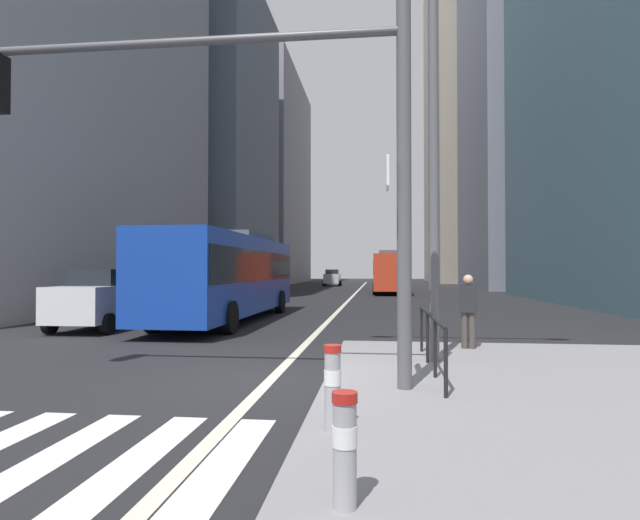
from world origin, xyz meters
TOP-DOWN VIEW (x-y plane):
  - ground_plane at (0.00, 20.00)m, footprint 160.00×160.00m
  - median_island at (5.50, -1.00)m, footprint 9.00×10.00m
  - crosswalk_stripes at (-1.00, -4.00)m, footprint 6.75×3.20m
  - lane_centre_line at (0.00, 30.00)m, footprint 0.20×80.00m
  - office_tower_left_mid at (-16.00, 39.65)m, footprint 13.14×17.63m
  - office_tower_left_far at (-16.00, 64.80)m, footprint 12.82×25.10m
  - office_tower_right_mid at (17.00, 46.15)m, footprint 11.10×17.37m
  - office_tower_right_far at (17.00, 72.56)m, footprint 13.97×23.92m
  - city_bus_blue_oncoming at (-3.73, 9.88)m, footprint 2.78×11.76m
  - sedan_white_oncoming at (-7.04, 7.00)m, footprint 2.11×4.33m
  - city_bus_red_receding at (2.83, 33.79)m, footprint 2.83×11.53m
  - car_oncoming_mid at (-3.58, 51.53)m, footprint 2.11×4.33m
  - car_receding_near at (3.21, 47.84)m, footprint 2.17×4.29m
  - car_receding_far at (3.47, 51.72)m, footprint 2.15×4.12m
  - car_oncoming_far at (-6.59, 28.52)m, footprint 2.15×4.18m
  - traffic_signal_gantry at (-0.12, -1.08)m, footprint 7.01×0.65m
  - street_lamp_post at (2.95, 1.39)m, footprint 5.50×0.32m
  - bollard_front at (1.62, -5.00)m, footprint 0.20×0.20m
  - bollard_left at (1.37, -3.17)m, footprint 0.20×0.20m
  - pedestrian_railing at (2.80, 0.46)m, footprint 0.06×4.10m
  - pedestrian_waiting at (3.88, 3.03)m, footprint 0.42×0.31m

SIDE VIEW (x-z plane):
  - ground_plane at x=0.00m, z-range 0.00..0.00m
  - crosswalk_stripes at x=-1.00m, z-range 0.00..0.01m
  - lane_centre_line at x=0.00m, z-range 0.00..0.01m
  - median_island at x=5.50m, z-range 0.00..0.15m
  - bollard_front at x=1.62m, z-range 0.20..1.06m
  - bollard_left at x=1.37m, z-range 0.20..1.14m
  - pedestrian_railing at x=2.80m, z-range 0.38..1.36m
  - car_receding_far at x=3.47m, z-range 0.02..1.96m
  - car_oncoming_far at x=-6.59m, z-range 0.02..1.96m
  - car_receding_near at x=3.21m, z-range 0.02..1.96m
  - car_oncoming_mid at x=-3.58m, z-range 0.02..1.96m
  - sedan_white_oncoming at x=-7.04m, z-range 0.02..1.96m
  - pedestrian_waiting at x=3.88m, z-range 0.24..1.91m
  - city_bus_red_receding at x=2.83m, z-range 0.14..3.54m
  - city_bus_blue_oncoming at x=-3.73m, z-range 0.14..3.54m
  - traffic_signal_gantry at x=-0.12m, z-range 1.15..7.15m
  - street_lamp_post at x=2.95m, z-range 1.28..9.28m
  - office_tower_left_mid at x=-16.00m, z-range 0.00..29.21m
  - office_tower_left_far at x=-16.00m, z-range 0.00..29.99m
  - office_tower_right_far at x=17.00m, z-range 0.00..50.02m
  - office_tower_right_mid at x=17.00m, z-range 0.00..56.91m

